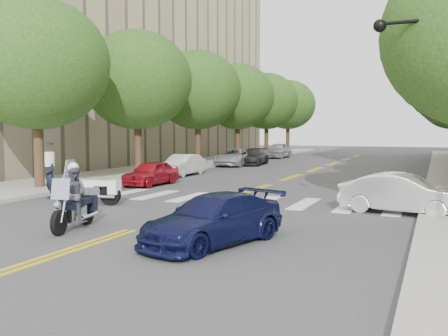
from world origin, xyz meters
The scene contains 19 objects.
ground centered at (0.00, 0.00, 0.00)m, with size 140.00×140.00×0.00m, color #38383A.
sidewalk_left centered at (-9.50, 22.00, 0.07)m, with size 5.00×60.00×0.15m, color #9E9991.
building_left centered at (-26.00, 26.00, 12.00)m, with size 26.00×44.00×24.00m, color tan.
tree_l_0 centered at (-8.80, 6.00, 5.55)m, with size 6.40×6.40×8.45m.
tree_l_1 centered at (-8.80, 14.00, 5.55)m, with size 6.40×6.40×8.45m.
tree_l_2 centered at (-8.80, 22.00, 5.55)m, with size 6.40×6.40×8.45m.
tree_l_3 centered at (-8.80, 30.00, 5.55)m, with size 6.40×6.40×8.45m.
tree_l_4 centered at (-8.80, 38.00, 5.55)m, with size 6.40×6.40×8.45m.
tree_l_5 centered at (-8.80, 46.00, 5.55)m, with size 6.40×6.40×8.45m.
motorcycle_police centered at (-1.52, -0.36, 0.81)m, with size 0.88×2.21×1.82m.
motorcycle_parked centered at (-3.83, 3.40, 0.56)m, with size 2.47×0.86×1.60m.
officer_standing centered at (-6.32, 3.96, 0.88)m, with size 0.64×0.42×1.76m, color black.
convertible centered at (6.50, 5.68, 0.64)m, with size 1.36×3.91×1.29m, color white.
sedan_blue centered at (2.67, -0.50, 0.58)m, with size 1.64×4.03×1.17m, color #0D1138.
parked_car_a centered at (-5.20, 9.54, 0.60)m, with size 1.41×3.50×1.19m, color #A2111F.
parked_car_b centered at (-6.13, 14.50, 0.62)m, with size 1.31×3.76×1.24m, color silver.
parked_car_c centered at (-6.30, 22.95, 0.63)m, with size 2.08×4.51×1.25m, color #A4A5AB.
parked_car_d centered at (-5.34, 24.50, 0.62)m, with size 1.73×4.25×1.23m, color black.
parked_car_e centered at (-6.29, 34.00, 0.72)m, with size 1.70×4.23×1.44m, color #9B9BA1.
Camera 1 is at (7.46, -11.07, 2.70)m, focal length 40.00 mm.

